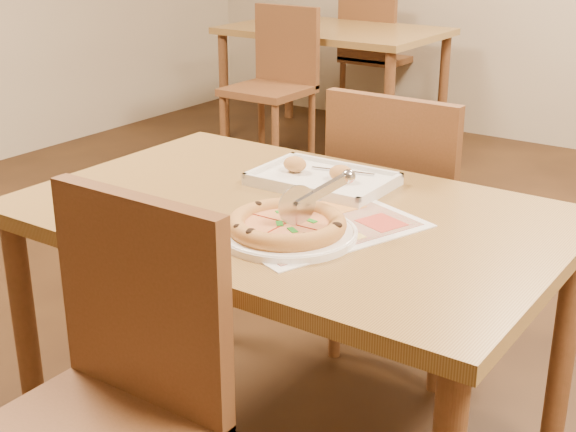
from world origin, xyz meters
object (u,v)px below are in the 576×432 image
Objects in this scene: bg_table at (334,42)px; pizza_cutter at (314,196)px; plate at (288,234)px; menu at (318,226)px; bg_chair_near at (278,67)px; bg_chair_far at (373,43)px; appetizer_tray at (322,179)px; chair_far at (402,199)px; dining_table at (291,241)px; chair_near at (112,374)px; pizza at (287,224)px; glass_tumbler at (103,211)px.

bg_table is 3.40m from pizza_cutter.
pizza_cutter is (0.04, 0.04, 0.09)m from plate.
plate reaches higher than menu.
bg_table is at bearing 58.92° from pizza_cutter.
bg_table is 2.77× the size of bg_chair_near.
bg_chair_far is 1.33× the size of appetizer_tray.
plate is (0.10, -0.76, 0.16)m from chair_far.
dining_table is 3.67m from bg_chair_far.
pizza_cutter reaches higher than menu.
chair_far is at bearing 90.00° from chair_near.
menu is (0.12, 0.54, 0.16)m from chair_near.
bg_table is at bearing 121.01° from appetizer_tray.
dining_table is 0.61m from chair_near.
bg_chair_far is 3.85m from pizza.
pizza_cutter is (0.14, 0.49, 0.25)m from chair_near.
chair_far is at bearing 100.26° from menu.
pizza_cutter is 0.45× the size of appetizer_tray.
bg_chair_near is at bearing 125.84° from plate.
appetizer_tray is at bearing 85.23° from chair_far.
bg_chair_near is at bearing 90.00° from bg_chair_far.
bg_table is (-1.60, 3.40, 0.07)m from chair_near.
glass_tumbler is at bearing -129.41° from dining_table.
appetizer_tray is 4.05× the size of glass_tumbler.
pizza_cutter reaches higher than pizza.
pizza reaches higher than plate.
bg_chair_far reaches higher than pizza.
chair_far is 0.44m from appetizer_tray.
bg_chair_near is 5.38× the size of glass_tumbler.
plate is 3.50× the size of glass_tumbler.
plate is (1.70, -3.46, 0.16)m from bg_chair_far.
pizza is (0.10, 0.45, 0.18)m from chair_near.
pizza_cutter is 0.36× the size of menu.
dining_table is 1.00× the size of bg_table.
glass_tumbler is (1.32, -3.64, 0.19)m from bg_chair_far.
chair_near is at bearing -102.59° from plate.
glass_tumbler is (-0.28, -0.94, 0.19)m from chair_far.
bg_chair_far is at bearing 117.08° from menu.
chair_far is at bearing 90.00° from dining_table.
bg_chair_far is 3.78m from menu.
bg_chair_far is at bearing 90.00° from bg_chair_near.
plate is at bearing -57.28° from dining_table.
bg_chair_far reaches higher than menu.
dining_table is at bearing 122.72° from plate.
chair_far is 1.00m from glass_tumbler.
appetizer_tray reaches higher than pizza.
pizza is (-0.00, 0.00, 0.02)m from plate.
plate is 0.70× the size of menu.
appetizer_tray is at bearing 120.94° from menu.
bg_table is 2.77× the size of bg_chair_far.
bg_table is 4.25× the size of plate.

